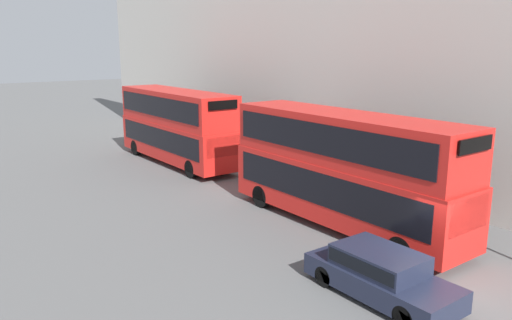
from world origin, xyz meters
TOP-DOWN VIEW (x-y plane):
  - ground_plane at (0.00, 0.00)m, footprint 200.00×200.00m
  - bus_leading at (1.60, 5.57)m, footprint 2.59×10.80m
  - bus_second_in_queue at (1.60, 19.42)m, footprint 2.59×10.59m
  - car_dark_sedan at (-1.80, 0.79)m, footprint 1.87×4.51m
  - pedestrian at (3.81, 12.28)m, footprint 0.36×0.36m

SIDE VIEW (x-z plane):
  - ground_plane at x=0.00m, z-range 0.00..0.00m
  - car_dark_sedan at x=-1.80m, z-range 0.04..1.44m
  - pedestrian at x=3.81m, z-range -0.07..1.74m
  - bus_second_in_queue at x=1.60m, z-range 0.22..4.70m
  - bus_leading at x=1.60m, z-range 0.23..4.78m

